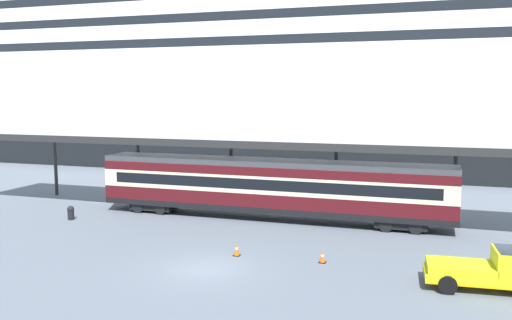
% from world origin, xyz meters
% --- Properties ---
extents(ground_plane, '(400.00, 400.00, 0.00)m').
position_xyz_m(ground_plane, '(0.00, 0.00, 0.00)').
color(ground_plane, slate).
extents(cruise_ship, '(171.75, 22.88, 31.30)m').
position_xyz_m(cruise_ship, '(-6.36, 41.63, 10.85)').
color(cruise_ship, black).
rests_on(cruise_ship, ground).
extents(platform_canopy, '(47.73, 5.60, 5.81)m').
position_xyz_m(platform_canopy, '(-0.11, 11.70, 5.56)').
color(platform_canopy, silver).
rests_on(platform_canopy, ground).
extents(train_carriage, '(24.34, 2.81, 4.11)m').
position_xyz_m(train_carriage, '(-0.11, 11.28, 2.31)').
color(train_carriage, black).
rests_on(train_carriage, ground).
extents(service_truck, '(5.34, 2.57, 2.02)m').
position_xyz_m(service_truck, '(13.36, 1.29, 0.99)').
color(service_truck, yellow).
rests_on(service_truck, ground).
extents(traffic_cone_near, '(0.36, 0.36, 0.70)m').
position_xyz_m(traffic_cone_near, '(0.66, 2.53, 0.34)').
color(traffic_cone_near, black).
rests_on(traffic_cone_near, ground).
extents(traffic_cone_mid, '(0.36, 0.36, 0.64)m').
position_xyz_m(traffic_cone_mid, '(5.25, 2.79, 0.31)').
color(traffic_cone_mid, black).
rests_on(traffic_cone_mid, ground).
extents(quay_bollard, '(0.48, 0.48, 0.96)m').
position_xyz_m(quay_bollard, '(-13.05, 6.83, 0.52)').
color(quay_bollard, black).
rests_on(quay_bollard, ground).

